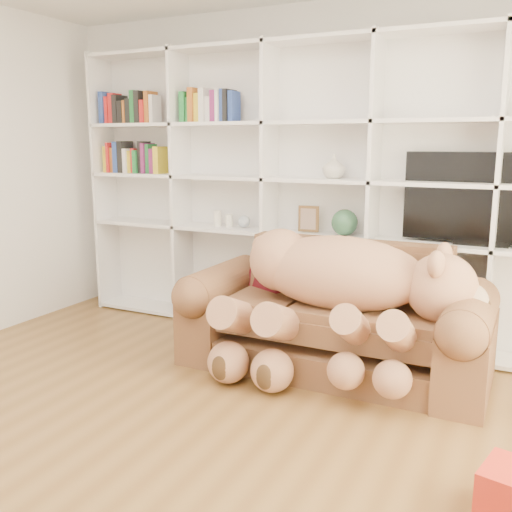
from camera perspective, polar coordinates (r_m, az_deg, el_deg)
The scene contains 13 objects.
floor at distance 3.03m, azimuth -10.35°, elevation -20.76°, with size 5.00×5.00×0.00m, color brown.
wall_back at distance 4.81m, azimuth 7.22°, elevation 8.28°, with size 5.00×0.02×2.70m, color white.
bookshelf at distance 4.76m, azimuth 3.90°, elevation 7.78°, with size 4.43×0.35×2.40m.
sofa at distance 4.12m, azimuth 7.84°, elevation -6.65°, with size 2.11×0.91×0.89m.
teddy_bear at distance 3.86m, azimuth 8.11°, elevation -3.32°, with size 1.71×0.90×0.99m.
throw_pillow at distance 4.38m, azimuth 1.47°, elevation -1.46°, with size 0.36×0.12×0.36m, color #4F0D1C.
tv at distance 4.42m, azimuth 21.90°, elevation 5.26°, with size 1.13×0.18×0.67m.
picture_frame at distance 4.69m, azimuth 5.28°, elevation 3.72°, with size 0.17×0.03×0.21m, color brown.
green_vase at distance 4.59m, azimuth 8.85°, elevation 3.33°, with size 0.21×0.21×0.21m, color #2D583B.
figurine_tall at distance 5.06m, azimuth -3.88°, elevation 3.77°, with size 0.07×0.07×0.14m, color white.
figurine_short at distance 5.01m, azimuth -2.70°, elevation 3.55°, with size 0.07×0.07×0.11m, color white.
snow_globe at distance 4.94m, azimuth -1.21°, elevation 3.47°, with size 0.11×0.11×0.11m, color silver.
shelf_vase at distance 4.58m, azimuth 7.79°, elevation 8.85°, with size 0.18×0.18×0.19m, color beige.
Camera 1 is at (1.57, -2.03, 1.60)m, focal length 40.00 mm.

